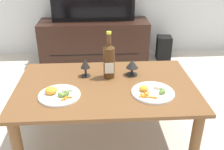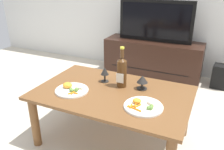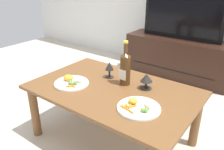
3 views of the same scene
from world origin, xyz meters
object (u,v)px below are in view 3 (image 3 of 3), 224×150
object	(u,v)px
dinner_plate_left	(71,82)
tv_screen	(182,16)
goblet_right	(146,79)
dining_table	(113,97)
tv_stand	(178,58)
wine_bottle	(125,67)
goblet_left	(109,67)
dinner_plate_right	(139,107)

from	to	relation	value
dinner_plate_left	tv_screen	bearing A→B (deg)	82.58
goblet_right	dining_table	bearing A→B (deg)	-143.84
dining_table	dinner_plate_left	world-z (taller)	dinner_plate_left
tv_stand	wine_bottle	world-z (taller)	wine_bottle
tv_stand	goblet_left	distance (m)	1.46
tv_screen	wine_bottle	xyz separation A→B (m)	(0.12, -1.45, -0.18)
dining_table	dinner_plate_right	distance (m)	0.35
tv_stand	tv_screen	world-z (taller)	tv_screen
goblet_left	goblet_right	size ratio (longest dim) A/B	1.14
goblet_left	dinner_plate_left	world-z (taller)	goblet_left
wine_bottle	dinner_plate_right	xyz separation A→B (m)	(0.28, -0.26, -0.13)
dining_table	tv_stand	distance (m)	1.59
wine_bottle	goblet_left	size ratio (longest dim) A/B	2.55
dinner_plate_right	goblet_right	bearing A→B (deg)	109.93
dining_table	tv_stand	bearing A→B (deg)	93.29
tv_stand	wine_bottle	size ratio (longest dim) A/B	3.85
tv_stand	dinner_plate_right	bearing A→B (deg)	-76.89
tv_screen	goblet_left	distance (m)	1.45
dinner_plate_left	dinner_plate_right	bearing A→B (deg)	-0.13
wine_bottle	tv_stand	bearing A→B (deg)	94.74
goblet_right	dinner_plate_left	bearing A→B (deg)	-151.44
tv_stand	dinner_plate_left	xyz separation A→B (m)	(-0.22, -1.71, 0.23)
tv_stand	goblet_left	bearing A→B (deg)	-92.18
goblet_right	dinner_plate_right	distance (m)	0.31
dinner_plate_right	dinner_plate_left	bearing A→B (deg)	179.87
goblet_left	dinner_plate_left	size ratio (longest dim) A/B	0.50
goblet_left	tv_stand	bearing A→B (deg)	87.82
wine_bottle	goblet_left	bearing A→B (deg)	171.33
wine_bottle	dinner_plate_right	bearing A→B (deg)	-42.74
dining_table	tv_screen	world-z (taller)	tv_screen
tv_screen	dinner_plate_right	distance (m)	1.78
wine_bottle	goblet_left	world-z (taller)	wine_bottle
tv_stand	tv_screen	size ratio (longest dim) A/B	1.34
dining_table	tv_screen	size ratio (longest dim) A/B	1.25
tv_screen	wine_bottle	world-z (taller)	tv_screen
dining_table	goblet_left	distance (m)	0.27
goblet_left	tv_screen	bearing A→B (deg)	87.81
tv_screen	wine_bottle	size ratio (longest dim) A/B	2.87
tv_stand	wine_bottle	distance (m)	1.51
dinner_plate_left	goblet_left	bearing A→B (deg)	59.21
goblet_right	dinner_plate_right	size ratio (longest dim) A/B	0.42
dining_table	dinner_plate_left	distance (m)	0.35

